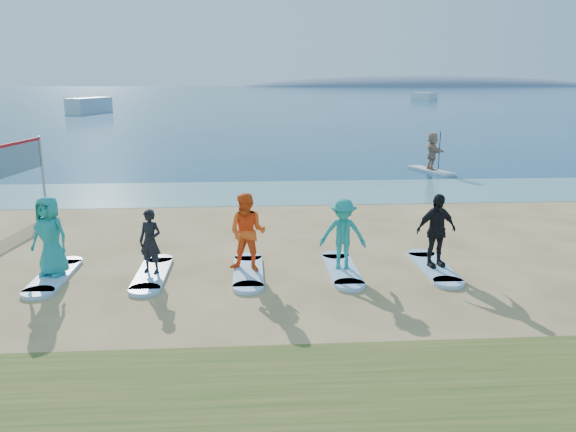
{
  "coord_description": "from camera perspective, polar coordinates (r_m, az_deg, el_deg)",
  "views": [
    {
      "loc": [
        -1.57,
        -12.02,
        4.57
      ],
      "look_at": [
        -0.61,
        2.0,
        1.1
      ],
      "focal_mm": 35.0,
      "sensor_mm": 36.0,
      "label": 1
    }
  ],
  "objects": [
    {
      "name": "ground",
      "position": [
        12.95,
        3.3,
        -6.81
      ],
      "size": [
        600.0,
        600.0,
        0.0
      ],
      "primitive_type": "plane",
      "color": "tan",
      "rests_on": "ground"
    },
    {
      "name": "shallow_water",
      "position": [
        23.03,
        0.06,
        2.44
      ],
      "size": [
        600.0,
        600.0,
        0.0
      ],
      "primitive_type": "plane",
      "color": "teal",
      "rests_on": "ground"
    },
    {
      "name": "ocean",
      "position": [
        172.09,
        -3.48,
        12.32
      ],
      "size": [
        600.0,
        600.0,
        0.0
      ],
      "primitive_type": "plane",
      "color": "navy",
      "rests_on": "ground"
    },
    {
      "name": "island_ridge",
      "position": [
        326.65,
        13.61,
        12.69
      ],
      "size": [
        220.0,
        56.0,
        18.0
      ],
      "primitive_type": "ellipsoid",
      "color": "slate",
      "rests_on": "ground"
    },
    {
      "name": "paddleboard",
      "position": [
        29.02,
        14.35,
        4.49
      ],
      "size": [
        1.67,
        3.06,
        0.12
      ],
      "primitive_type": "cube",
      "rotation": [
        0.0,
        0.0,
        0.34
      ],
      "color": "silver",
      "rests_on": "ground"
    },
    {
      "name": "paddleboarder",
      "position": [
        28.88,
        14.46,
        6.4
      ],
      "size": [
        0.63,
        1.72,
        1.83
      ],
      "primitive_type": "imported",
      "rotation": [
        0.0,
        0.0,
        1.62
      ],
      "color": "tan",
      "rests_on": "paddleboard"
    },
    {
      "name": "boat_offshore_a",
      "position": [
        80.41,
        -19.47,
        9.83
      ],
      "size": [
        4.43,
        8.15,
        2.0
      ],
      "primitive_type": "cube",
      "rotation": [
        0.0,
        0.0,
        -0.29
      ],
      "color": "silver",
      "rests_on": "ground"
    },
    {
      "name": "boat_offshore_b",
      "position": [
        126.97,
        13.63,
        11.42
      ],
      "size": [
        4.12,
        7.12,
        1.51
      ],
      "primitive_type": "cube",
      "rotation": [
        0.0,
        0.0,
        0.3
      ],
      "color": "silver",
      "rests_on": "ground"
    },
    {
      "name": "surfboard_0",
      "position": [
        14.32,
        -22.66,
        -5.66
      ],
      "size": [
        0.7,
        2.2,
        0.09
      ],
      "primitive_type": "cube",
      "color": "#A1CEF9",
      "rests_on": "ground"
    },
    {
      "name": "student_0",
      "position": [
        14.04,
        -23.03,
        -1.89
      ],
      "size": [
        1.06,
        0.86,
        1.87
      ],
      "primitive_type": "imported",
      "rotation": [
        0.0,
        0.0,
        -0.34
      ],
      "color": "teal",
      "rests_on": "surfboard_0"
    },
    {
      "name": "surfboard_1",
      "position": [
        13.76,
        -13.62,
        -5.74
      ],
      "size": [
        0.7,
        2.2,
        0.09
      ],
      "primitive_type": "cube",
      "color": "#A1CEF9",
      "rests_on": "ground"
    },
    {
      "name": "student_1",
      "position": [
        13.51,
        -13.82,
        -2.51
      ],
      "size": [
        0.65,
        0.55,
        1.52
      ],
      "primitive_type": "imported",
      "rotation": [
        0.0,
        0.0,
        -0.39
      ],
      "color": "black",
      "rests_on": "surfboard_1"
    },
    {
      "name": "surfboard_2",
      "position": [
        13.55,
        -4.06,
        -5.67
      ],
      "size": [
        0.7,
        2.2,
        0.09
      ],
      "primitive_type": "cube",
      "color": "#A1CEF9",
      "rests_on": "ground"
    },
    {
      "name": "student_2",
      "position": [
        13.26,
        -4.14,
        -1.67
      ],
      "size": [
        1.08,
        0.95,
        1.87
      ],
      "primitive_type": "imported",
      "rotation": [
        0.0,
        0.0,
        -0.31
      ],
      "color": "#FA581A",
      "rests_on": "surfboard_2"
    },
    {
      "name": "surfboard_3",
      "position": [
        13.73,
        5.51,
        -5.44
      ],
      "size": [
        0.7,
        2.2,
        0.09
      ],
      "primitive_type": "cube",
      "color": "#A1CEF9",
      "rests_on": "ground"
    },
    {
      "name": "student_3",
      "position": [
        13.46,
        5.6,
        -1.82
      ],
      "size": [
        1.21,
        0.85,
        1.71
      ],
      "primitive_type": "imported",
      "rotation": [
        0.0,
        0.0,
        -0.21
      ],
      "color": "teal",
      "rests_on": "surfboard_3"
    },
    {
      "name": "surfboard_4",
      "position": [
        14.27,
        14.59,
        -5.08
      ],
      "size": [
        0.7,
        2.2,
        0.09
      ],
      "primitive_type": "cube",
      "color": "#A1CEF9",
      "rests_on": "ground"
    },
    {
      "name": "student_4",
      "position": [
        14.0,
        14.82,
        -1.42
      ],
      "size": [
        1.13,
        0.68,
        1.8
      ],
      "primitive_type": "imported",
      "rotation": [
        0.0,
        0.0,
        0.24
      ],
      "color": "black",
      "rests_on": "surfboard_4"
    }
  ]
}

